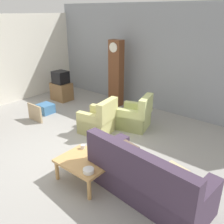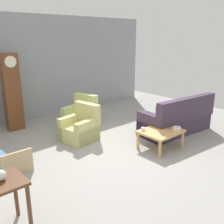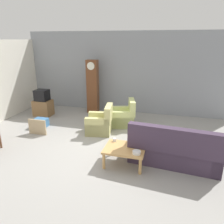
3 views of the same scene
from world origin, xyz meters
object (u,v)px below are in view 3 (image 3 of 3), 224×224
object	(u,v)px
grandfather_clock	(93,87)
tv_stand_cabinet	(43,108)
coffee_table_wood	(125,150)
cup_white_porcelain	(115,140)
storage_box_blue	(40,123)
cup_blue_rimmed	(130,145)
couch_floral	(174,151)
armchair_olive_far	(124,117)
framed_picture_leaning	(37,127)
armchair_olive_near	(100,124)
tv_crt	(42,95)
bowl_white_stacked	(137,152)

from	to	relation	value
grandfather_clock	tv_stand_cabinet	size ratio (longest dim) A/B	3.14
coffee_table_wood	cup_white_porcelain	xyz separation A→B (m)	(-0.32, 0.27, 0.10)
storage_box_blue	cup_blue_rimmed	distance (m)	3.71
couch_floral	storage_box_blue	size ratio (longest dim) A/B	4.85
storage_box_blue	armchair_olive_far	bearing A→B (deg)	18.87
tv_stand_cabinet	framed_picture_leaning	xyz separation A→B (m)	(0.84, -1.68, -0.06)
armchair_olive_far	cup_blue_rimmed	distance (m)	2.46
armchair_olive_near	tv_crt	xyz separation A→B (m)	(-2.72, 1.03, 0.52)
armchair_olive_far	tv_crt	world-z (taller)	tv_crt
couch_floral	storage_box_blue	xyz separation A→B (m)	(-4.44, 1.21, -0.21)
grandfather_clock	cup_blue_rimmed	bearing A→B (deg)	-57.15
coffee_table_wood	tv_crt	xyz separation A→B (m)	(-3.88, 2.66, 0.45)
coffee_table_wood	grandfather_clock	xyz separation A→B (m)	(-2.09, 3.52, 0.70)
grandfather_clock	cup_white_porcelain	distance (m)	3.75
coffee_table_wood	cup_blue_rimmed	bearing A→B (deg)	46.26
storage_box_blue	cup_blue_rimmed	xyz separation A→B (m)	(3.41, -1.43, 0.33)
armchair_olive_far	bowl_white_stacked	size ratio (longest dim) A/B	5.08
tv_crt	tv_stand_cabinet	bearing A→B (deg)	0.00
armchair_olive_far	storage_box_blue	world-z (taller)	armchair_olive_far
tv_crt	cup_white_porcelain	distance (m)	4.30
tv_stand_cabinet	cup_blue_rimmed	world-z (taller)	tv_stand_cabinet
tv_stand_cabinet	storage_box_blue	bearing A→B (deg)	-62.87
tv_crt	bowl_white_stacked	bearing A→B (deg)	-34.47
coffee_table_wood	tv_stand_cabinet	world-z (taller)	tv_stand_cabinet
tv_stand_cabinet	cup_white_porcelain	xyz separation A→B (m)	(3.56, -2.39, 0.17)
tv_crt	cup_blue_rimmed	distance (m)	4.75
tv_stand_cabinet	bowl_white_stacked	size ratio (longest dim) A/B	3.57
armchair_olive_near	tv_crt	world-z (taller)	tv_crt
framed_picture_leaning	tv_stand_cabinet	bearing A→B (deg)	116.43
tv_stand_cabinet	framed_picture_leaning	world-z (taller)	tv_stand_cabinet
couch_floral	bowl_white_stacked	bearing A→B (deg)	-146.18
framed_picture_leaning	storage_box_blue	distance (m)	0.62
storage_box_blue	armchair_olive_near	bearing A→B (deg)	2.63
grandfather_clock	cup_white_porcelain	size ratio (longest dim) A/B	23.85
tv_stand_cabinet	armchair_olive_far	bearing A→B (deg)	-3.31
storage_box_blue	bowl_white_stacked	xyz separation A→B (m)	(3.62, -1.76, 0.33)
bowl_white_stacked	tv_crt	bearing A→B (deg)	145.53
cup_white_porcelain	coffee_table_wood	bearing A→B (deg)	-39.72
cup_white_porcelain	bowl_white_stacked	distance (m)	0.81
armchair_olive_near	cup_white_porcelain	bearing A→B (deg)	-58.59
grandfather_clock	storage_box_blue	size ratio (longest dim) A/B	4.77
cup_blue_rimmed	armchair_olive_far	bearing A→B (deg)	106.02
armchair_olive_near	tv_stand_cabinet	bearing A→B (deg)	159.34
coffee_table_wood	framed_picture_leaning	xyz separation A→B (m)	(-3.05, 0.98, -0.13)
armchair_olive_far	tv_stand_cabinet	world-z (taller)	armchair_olive_far
grandfather_clock	storage_box_blue	bearing A→B (deg)	-121.43
couch_floral	framed_picture_leaning	xyz separation A→B (m)	(-4.18, 0.66, -0.11)
armchair_olive_far	tv_stand_cabinet	xyz separation A→B (m)	(-3.31, 0.19, 0.00)
coffee_table_wood	tv_stand_cabinet	xyz separation A→B (m)	(-3.88, 2.66, -0.06)
tv_stand_cabinet	armchair_olive_near	bearing A→B (deg)	-20.66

